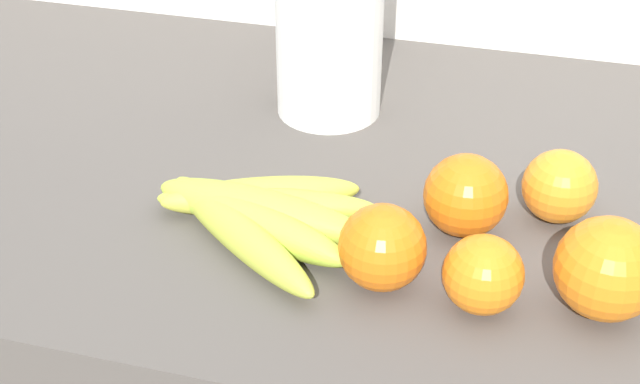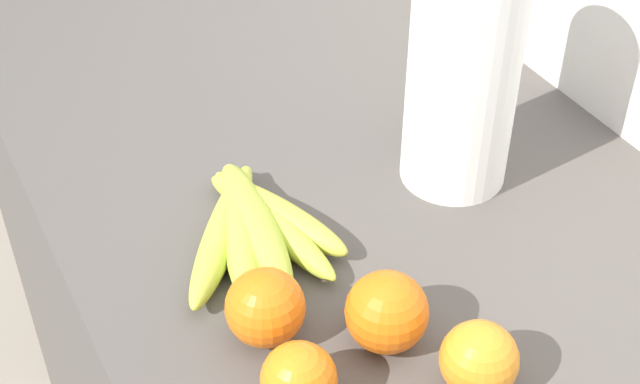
# 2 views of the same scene
# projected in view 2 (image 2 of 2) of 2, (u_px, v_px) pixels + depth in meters

# --- Properties ---
(banana_bunch) EXTENTS (0.21, 0.19, 0.04)m
(banana_bunch) POSITION_uv_depth(u_px,v_px,m) (252.00, 226.00, 0.94)
(banana_bunch) COLOR #B6C23F
(banana_bunch) RESTS_ON counter
(orange_back_right) EXTENTS (0.07, 0.07, 0.07)m
(orange_back_right) POSITION_uv_depth(u_px,v_px,m) (479.00, 360.00, 0.78)
(orange_back_right) COLOR orange
(orange_back_right) RESTS_ON counter
(orange_front) EXTENTS (0.07, 0.07, 0.07)m
(orange_front) POSITION_uv_depth(u_px,v_px,m) (299.00, 380.00, 0.77)
(orange_front) COLOR orange
(orange_front) RESTS_ON counter
(orange_center) EXTENTS (0.08, 0.08, 0.08)m
(orange_center) POSITION_uv_depth(u_px,v_px,m) (387.00, 312.00, 0.82)
(orange_center) COLOR orange
(orange_center) RESTS_ON counter
(orange_far_right) EXTENTS (0.07, 0.07, 0.07)m
(orange_far_right) POSITION_uv_depth(u_px,v_px,m) (265.00, 307.00, 0.82)
(orange_far_right) COLOR orange
(orange_far_right) RESTS_ON counter
(paper_towel_roll) EXTENTS (0.12, 0.12, 0.30)m
(paper_towel_roll) POSITION_uv_depth(u_px,v_px,m) (464.00, 70.00, 0.94)
(paper_towel_roll) COLOR white
(paper_towel_roll) RESTS_ON counter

